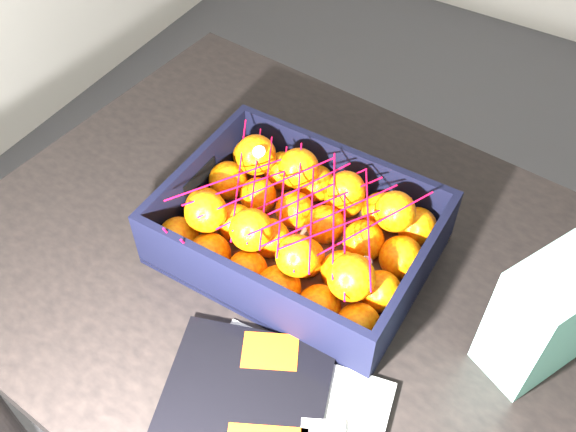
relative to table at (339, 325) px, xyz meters
The scene contains 6 objects.
ground 0.78m from the table, 51.05° to the left, with size 3.50×3.50×0.00m, color #3E3E41.
table is the anchor object (origin of this frame).
produce_crate 0.16m from the table, 162.22° to the left, with size 0.39×0.29×0.11m.
clementine_heap 0.18m from the table, 161.94° to the left, with size 0.37×0.27×0.11m.
mesh_net 0.23m from the table, 166.36° to the left, with size 0.32×0.26×0.09m.
retail_carton 0.33m from the table, ahead, with size 0.08×0.13×0.19m, color white.
Camera 1 is at (-0.05, -0.85, 1.55)m, focal length 40.46 mm.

